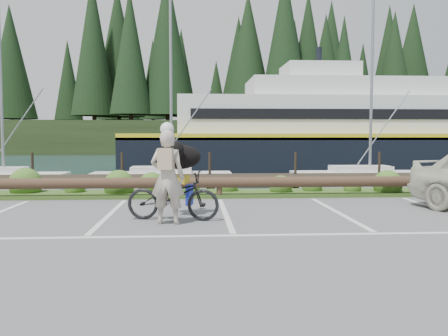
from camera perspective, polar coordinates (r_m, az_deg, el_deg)
The scene contains 7 objects.
ground at distance 8.89m, azimuth 0.99°, elevation -7.62°, with size 72.00×72.00×0.00m, color #555557.
harbor_backdrop at distance 87.17m, azimuth -2.83°, elevation 2.82°, with size 170.00×160.00×30.00m.
vegetation_strip at distance 14.10m, azimuth -0.71°, elevation -3.09°, with size 34.00×1.60×0.10m, color #3D5B21.
log_rail at distance 13.41m, azimuth -0.57°, elevation -3.67°, with size 32.00×0.30×0.60m, color #443021, non-canonical shape.
bicycle at distance 10.01m, azimuth -6.17°, elevation -3.34°, with size 0.68×1.96×1.03m, color black.
cyclist at distance 9.53m, azimuth -6.82°, elevation -1.12°, with size 0.69×0.45×1.89m, color #B8AC9C.
dog at distance 10.56m, azimuth -5.42°, elevation 1.35°, with size 0.95×0.47×0.55m, color black.
Camera 1 is at (-0.69, -8.68, 1.79)m, focal length 38.00 mm.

